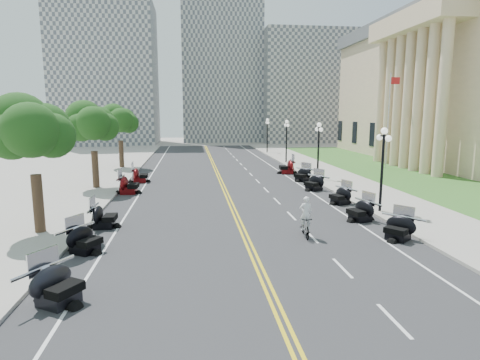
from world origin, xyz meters
name	(u,v)px	position (x,y,z in m)	size (l,w,h in m)	color
ground	(246,239)	(0.00, 0.00, 0.00)	(160.00, 160.00, 0.00)	gray
road	(227,196)	(0.00, 10.00, 0.00)	(16.00, 90.00, 0.01)	#333335
centerline_yellow_a	(226,196)	(-0.12, 10.00, 0.01)	(0.12, 90.00, 0.00)	yellow
centerline_yellow_b	(229,196)	(0.12, 10.00, 0.01)	(0.12, 90.00, 0.00)	yellow
edge_line_north	(314,194)	(6.40, 10.00, 0.01)	(0.12, 90.00, 0.00)	white
edge_line_south	(137,198)	(-6.40, 10.00, 0.01)	(0.12, 90.00, 0.00)	white
lane_dash_4	(394,320)	(3.20, -8.00, 0.01)	(0.12, 2.00, 0.00)	white
lane_dash_5	(342,268)	(3.20, -4.00, 0.01)	(0.12, 2.00, 0.00)	white
lane_dash_6	(312,237)	(3.20, 0.00, 0.01)	(0.12, 2.00, 0.00)	white
lane_dash_7	(291,216)	(3.20, 4.00, 0.01)	(0.12, 2.00, 0.00)	white
lane_dash_8	(277,201)	(3.20, 8.00, 0.01)	(0.12, 2.00, 0.00)	white
lane_dash_9	(266,190)	(3.20, 12.00, 0.01)	(0.12, 2.00, 0.00)	white
lane_dash_10	(258,181)	(3.20, 16.00, 0.01)	(0.12, 2.00, 0.00)	white
lane_dash_11	(251,174)	(3.20, 20.00, 0.01)	(0.12, 2.00, 0.00)	white
lane_dash_12	(245,169)	(3.20, 24.00, 0.01)	(0.12, 2.00, 0.00)	white
lane_dash_13	(241,164)	(3.20, 28.00, 0.01)	(0.12, 2.00, 0.00)	white
lane_dash_14	(237,160)	(3.20, 32.00, 0.01)	(0.12, 2.00, 0.00)	white
lane_dash_15	(234,157)	(3.20, 36.00, 0.01)	(0.12, 2.00, 0.00)	white
lane_dash_16	(231,154)	(3.20, 40.00, 0.01)	(0.12, 2.00, 0.00)	white
lane_dash_17	(228,151)	(3.20, 44.00, 0.01)	(0.12, 2.00, 0.00)	white
lane_dash_18	(226,149)	(3.20, 48.00, 0.01)	(0.12, 2.00, 0.00)	white
lane_dash_19	(224,147)	(3.20, 52.00, 0.01)	(0.12, 2.00, 0.00)	white
sidewalk_north	(367,192)	(10.50, 10.00, 0.07)	(5.00, 90.00, 0.15)	#9E9991
sidewalk_south	(76,199)	(-10.50, 10.00, 0.07)	(5.00, 90.00, 0.15)	#9E9991
lawn	(400,174)	(17.50, 18.00, 0.05)	(9.00, 60.00, 0.10)	#356023
distant_block_a	(107,75)	(-18.00, 62.00, 13.00)	(18.00, 14.00, 26.00)	gray
distant_block_b	(221,69)	(4.00, 68.00, 15.00)	(16.00, 12.00, 30.00)	gray
distant_block_c	(308,88)	(22.00, 65.00, 11.00)	(20.00, 14.00, 22.00)	gray
street_lamp_2	(382,170)	(8.60, 4.00, 2.60)	(0.50, 1.20, 4.90)	black
street_lamp_3	(318,151)	(8.60, 16.00, 2.60)	(0.50, 1.20, 4.90)	black
street_lamp_4	(286,141)	(8.60, 28.00, 2.60)	(0.50, 1.20, 4.90)	black
street_lamp_5	(267,136)	(8.60, 40.00, 2.60)	(0.50, 1.20, 4.90)	black
flagpole	(388,122)	(18.00, 22.00, 5.00)	(1.10, 0.20, 10.00)	silver
tree_2	(33,138)	(-10.00, 2.00, 4.75)	(4.80, 4.80, 9.20)	#235619
tree_3	(93,128)	(-10.00, 14.00, 4.75)	(4.80, 4.80, 9.20)	#235619
tree_4	(120,124)	(-10.00, 26.00, 4.75)	(4.80, 4.80, 9.20)	#235619
motorcycle_n_5	(398,227)	(7.10, -0.95, 0.64)	(1.82, 1.82, 1.27)	black
motorcycle_n_6	(360,210)	(6.71, 2.47, 0.65)	(1.86, 1.86, 1.30)	black
motorcycle_n_7	(340,195)	(7.14, 6.63, 0.63)	(1.80, 1.80, 1.26)	black
motorcycle_n_8	(314,182)	(6.84, 11.42, 0.67)	(1.90, 1.90, 1.33)	black
motorcycle_n_9	(302,174)	(7.10, 15.60, 0.65)	(1.86, 1.86, 1.30)	black
motorcycle_n_10	(287,166)	(6.79, 20.14, 0.77)	(2.20, 2.20, 1.54)	#590A0C
motorcycle_s_4	(58,283)	(-6.75, -5.75, 0.69)	(1.98, 1.98, 1.39)	black
motorcycle_s_5	(85,238)	(-7.13, -0.98, 0.64)	(1.84, 1.84, 1.29)	black
motorcycle_s_6	(104,215)	(-7.11, 2.82, 0.67)	(1.93, 1.93, 1.35)	black
motorcycle_s_8	(129,184)	(-7.18, 11.84, 0.75)	(2.14, 2.14, 1.50)	#590A0C
motorcycle_s_9	(140,174)	(-6.97, 16.74, 0.72)	(2.04, 2.04, 1.43)	#590A0C
bicycle	(305,227)	(2.87, 0.02, 0.52)	(0.49, 1.72, 1.03)	#A51414
cyclist_rider	(306,199)	(2.87, 0.02, 1.86)	(0.60, 0.40, 1.66)	white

